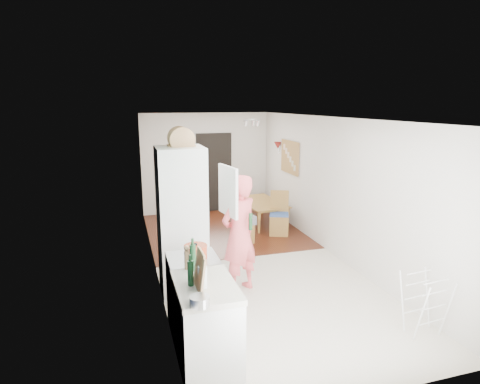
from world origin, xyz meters
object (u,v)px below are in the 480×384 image
dining_table (262,214)px  stool (244,234)px  drying_rack (425,305)px  person (239,224)px  dining_chair (279,214)px

dining_table → stool: dining_table is taller
dining_table → drying_rack: (0.33, -4.85, 0.16)m
stool → person: bearing=-109.4°
dining_table → drying_rack: bearing=179.5°
stool → drying_rack: (1.12, -3.67, 0.18)m
person → drying_rack: size_ratio=2.74×
drying_rack → dining_chair: bearing=87.7°
dining_chair → drying_rack: 3.98m
dining_chair → dining_table: bearing=117.1°
person → dining_table: size_ratio=1.63×
person → stool: size_ratio=5.20×
person → dining_table: (1.47, 3.11, -0.81)m
dining_chair → stool: bearing=-138.5°
person → dining_chair: 2.78m
dining_table → person: bearing=150.3°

